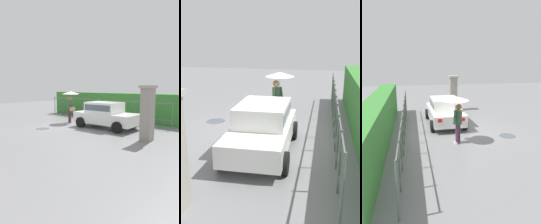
# 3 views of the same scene
# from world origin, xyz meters

# --- Properties ---
(ground_plane) EXTENTS (40.00, 40.00, 0.00)m
(ground_plane) POSITION_xyz_m (0.00, 0.00, 0.00)
(ground_plane) COLOR slate
(car) EXTENTS (3.78, 1.94, 1.48)m
(car) POSITION_xyz_m (1.58, 0.47, 0.80)
(car) COLOR white
(car) RESTS_ON ground
(pedestrian) EXTENTS (1.14, 1.14, 2.06)m
(pedestrian) POSITION_xyz_m (-1.29, 0.41, 1.57)
(pedestrian) COLOR #47283D
(pedestrian) RESTS_ON ground
(gate_pillar) EXTENTS (0.60, 0.60, 2.42)m
(gate_pillar) POSITION_xyz_m (4.69, -0.61, 1.24)
(gate_pillar) COLOR gray
(gate_pillar) RESTS_ON ground
(fence_section) EXTENTS (10.27, 0.05, 1.50)m
(fence_section) POSITION_xyz_m (-0.50, 2.62, 0.82)
(fence_section) COLOR #59605B
(fence_section) RESTS_ON ground
(hedge_row) EXTENTS (11.22, 0.90, 1.90)m
(hedge_row) POSITION_xyz_m (-0.50, 3.69, 0.95)
(hedge_row) COLOR #387F33
(hedge_row) RESTS_ON ground
(puddle_near) EXTENTS (0.77, 0.77, 0.00)m
(puddle_near) POSITION_xyz_m (-0.88, -2.15, 0.00)
(puddle_near) COLOR #4C545B
(puddle_near) RESTS_ON ground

